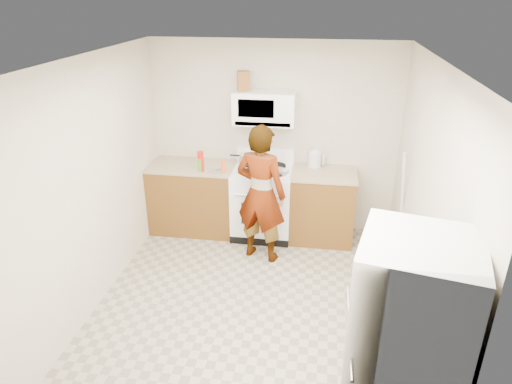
% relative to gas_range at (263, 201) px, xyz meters
% --- Properties ---
extents(floor, '(3.60, 3.60, 0.00)m').
position_rel_gas_range_xyz_m(floor, '(0.10, -1.48, -0.49)').
color(floor, gray).
rests_on(floor, ground).
extents(back_wall, '(3.20, 0.02, 2.50)m').
position_rel_gas_range_xyz_m(back_wall, '(0.10, 0.31, 0.76)').
color(back_wall, beige).
rests_on(back_wall, floor).
extents(right_wall, '(0.02, 3.60, 2.50)m').
position_rel_gas_range_xyz_m(right_wall, '(1.69, -1.48, 0.76)').
color(right_wall, beige).
rests_on(right_wall, floor).
extents(cabinet_left, '(1.12, 0.62, 0.90)m').
position_rel_gas_range_xyz_m(cabinet_left, '(-0.94, 0.01, -0.04)').
color(cabinet_left, brown).
rests_on(cabinet_left, floor).
extents(counter_left, '(1.14, 0.64, 0.03)m').
position_rel_gas_range_xyz_m(counter_left, '(-0.94, 0.01, 0.43)').
color(counter_left, tan).
rests_on(counter_left, cabinet_left).
extents(cabinet_right, '(0.80, 0.62, 0.90)m').
position_rel_gas_range_xyz_m(cabinet_right, '(0.78, 0.01, -0.04)').
color(cabinet_right, brown).
rests_on(cabinet_right, floor).
extents(counter_right, '(0.82, 0.64, 0.03)m').
position_rel_gas_range_xyz_m(counter_right, '(0.78, 0.01, 0.43)').
color(counter_right, tan).
rests_on(counter_right, cabinet_right).
extents(gas_range, '(0.76, 0.65, 1.13)m').
position_rel_gas_range_xyz_m(gas_range, '(0.00, 0.00, 0.00)').
color(gas_range, white).
rests_on(gas_range, floor).
extents(microwave, '(0.76, 0.38, 0.40)m').
position_rel_gas_range_xyz_m(microwave, '(0.00, 0.13, 1.21)').
color(microwave, white).
rests_on(microwave, back_wall).
extents(person, '(0.70, 0.56, 1.69)m').
position_rel_gas_range_xyz_m(person, '(0.06, -0.58, 0.36)').
color(person, tan).
rests_on(person, floor).
extents(fridge, '(0.83, 0.83, 1.70)m').
position_rel_gas_range_xyz_m(fridge, '(1.36, -2.97, 0.36)').
color(fridge, silver).
rests_on(fridge, floor).
extents(kettle, '(0.22, 0.22, 0.20)m').
position_rel_gas_range_xyz_m(kettle, '(0.65, 0.20, 0.55)').
color(kettle, silver).
rests_on(kettle, counter_right).
extents(jug, '(0.18, 0.18, 0.24)m').
position_rel_gas_range_xyz_m(jug, '(-0.26, 0.12, 1.53)').
color(jug, brown).
rests_on(jug, microwave).
extents(saucepan, '(0.25, 0.25, 0.12)m').
position_rel_gas_range_xyz_m(saucepan, '(-0.22, 0.14, 0.53)').
color(saucepan, silver).
rests_on(saucepan, gas_range).
extents(tray, '(0.29, 0.25, 0.05)m').
position_rel_gas_range_xyz_m(tray, '(0.20, -0.09, 0.47)').
color(tray, silver).
rests_on(tray, gas_range).
extents(bottle_spray, '(0.08, 0.08, 0.26)m').
position_rel_gas_range_xyz_m(bottle_spray, '(-0.76, -0.19, 0.58)').
color(bottle_spray, red).
rests_on(bottle_spray, counter_left).
extents(bottle_hot_sauce, '(0.05, 0.05, 0.15)m').
position_rel_gas_range_xyz_m(bottle_hot_sauce, '(-0.47, -0.19, 0.53)').
color(bottle_hot_sauce, '#F3561B').
rests_on(bottle_hot_sauce, counter_left).
extents(bottle_green_cap, '(0.06, 0.06, 0.18)m').
position_rel_gas_range_xyz_m(bottle_green_cap, '(-0.77, -0.20, 0.54)').
color(bottle_green_cap, green).
rests_on(bottle_green_cap, counter_left).
extents(pot_lid, '(0.28, 0.28, 0.01)m').
position_rel_gas_range_xyz_m(pot_lid, '(-0.56, -0.17, 0.46)').
color(pot_lid, silver).
rests_on(pot_lid, counter_left).
extents(broom, '(0.19, 0.29, 1.44)m').
position_rel_gas_range_xyz_m(broom, '(1.69, -0.47, 0.24)').
color(broom, silver).
rests_on(broom, floor).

